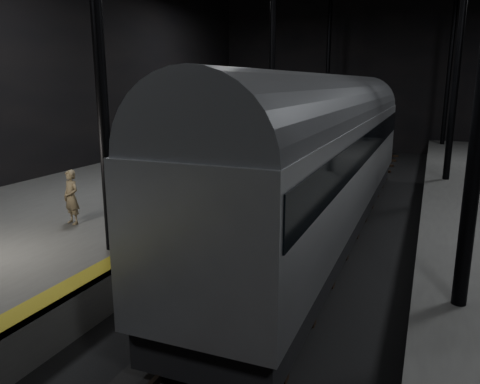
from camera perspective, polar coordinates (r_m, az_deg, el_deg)
The scene contains 6 objects.
ground at distance 13.94m, azimuth 8.10°, elevation -7.47°, with size 44.00×44.00×0.00m, color black.
platform_left at distance 17.09m, azimuth -17.02°, elevation -2.26°, with size 9.00×43.80×1.00m, color #4E4E4C.
tactile_strip at distance 14.70m, azimuth -4.15°, elevation -2.15°, with size 0.50×43.80×0.01m, color olive.
track at distance 13.92m, azimuth 8.11°, elevation -7.20°, with size 2.40×43.00×0.24m.
train at distance 15.41m, azimuth 10.53°, elevation 5.23°, with size 2.82×18.82×5.03m.
woman at distance 13.88m, azimuth -19.87°, elevation -0.59°, with size 0.56×0.37×1.54m, color #8B7755.
Camera 1 is at (3.07, -12.68, 4.91)m, focal length 35.00 mm.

